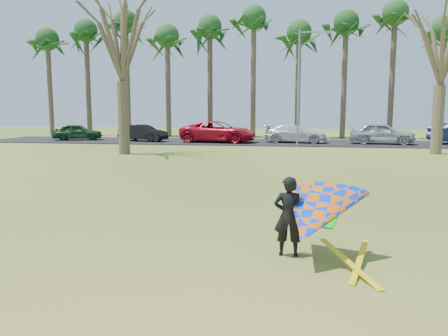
# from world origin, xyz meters

# --- Properties ---
(ground) EXTENTS (100.00, 100.00, 0.00)m
(ground) POSITION_xyz_m (0.00, 0.00, 0.00)
(ground) COLOR #2A5A13
(ground) RESTS_ON ground
(parking_strip) EXTENTS (46.00, 7.00, 0.06)m
(parking_strip) POSITION_xyz_m (0.00, 25.00, 0.03)
(parking_strip) COLOR black
(parking_strip) RESTS_ON ground
(palm_0) EXTENTS (4.84, 4.84, 10.84)m
(palm_0) POSITION_xyz_m (-22.00, 31.00, 9.17)
(palm_0) COLOR brown
(palm_0) RESTS_ON ground
(palm_1) EXTENTS (4.84, 4.84, 11.54)m
(palm_1) POSITION_xyz_m (-18.00, 31.00, 9.85)
(palm_1) COLOR #453829
(palm_1) RESTS_ON ground
(palm_2) EXTENTS (4.84, 4.84, 12.24)m
(palm_2) POSITION_xyz_m (-14.00, 31.00, 10.52)
(palm_2) COLOR #4C3D2D
(palm_2) RESTS_ON ground
(palm_3) EXTENTS (4.84, 4.84, 10.84)m
(palm_3) POSITION_xyz_m (-10.00, 31.00, 9.17)
(palm_3) COLOR brown
(palm_3) RESTS_ON ground
(palm_4) EXTENTS (4.84, 4.84, 11.54)m
(palm_4) POSITION_xyz_m (-6.00, 31.00, 9.85)
(palm_4) COLOR #453529
(palm_4) RESTS_ON ground
(palm_5) EXTENTS (4.84, 4.84, 12.24)m
(palm_5) POSITION_xyz_m (-2.00, 31.00, 10.52)
(palm_5) COLOR brown
(palm_5) RESTS_ON ground
(palm_6) EXTENTS (4.84, 4.84, 10.84)m
(palm_6) POSITION_xyz_m (2.00, 31.00, 9.17)
(palm_6) COLOR #4C3C2D
(palm_6) RESTS_ON ground
(palm_7) EXTENTS (4.84, 4.84, 11.54)m
(palm_7) POSITION_xyz_m (6.00, 31.00, 9.85)
(palm_7) COLOR #483B2B
(palm_7) RESTS_ON ground
(palm_8) EXTENTS (4.84, 4.84, 12.24)m
(palm_8) POSITION_xyz_m (10.00, 31.00, 10.52)
(palm_8) COLOR #47382A
(palm_8) RESTS_ON ground
(palm_9) EXTENTS (4.84, 4.84, 10.84)m
(palm_9) POSITION_xyz_m (14.00, 31.00, 9.17)
(palm_9) COLOR #4D3D2E
(palm_9) RESTS_ON ground
(bare_tree_left) EXTENTS (6.60, 6.60, 9.70)m
(bare_tree_left) POSITION_xyz_m (-8.00, 15.00, 6.92)
(bare_tree_left) COLOR #453829
(bare_tree_left) RESTS_ON ground
(bare_tree_right) EXTENTS (6.27, 6.27, 9.21)m
(bare_tree_right) POSITION_xyz_m (10.00, 18.00, 6.57)
(bare_tree_right) COLOR brown
(bare_tree_right) RESTS_ON ground
(streetlight) EXTENTS (2.28, 0.18, 8.00)m
(streetlight) POSITION_xyz_m (2.16, 22.00, 4.46)
(streetlight) COLOR gray
(streetlight) RESTS_ON ground
(car_0) EXTENTS (4.22, 2.67, 1.34)m
(car_0) POSITION_xyz_m (-15.93, 24.57, 0.73)
(car_0) COLOR #19401E
(car_0) RESTS_ON parking_strip
(car_1) EXTENTS (4.22, 2.41, 1.31)m
(car_1) POSITION_xyz_m (-10.15, 24.19, 0.72)
(car_1) COLOR black
(car_1) RESTS_ON parking_strip
(car_2) EXTENTS (6.11, 3.38, 1.62)m
(car_2) POSITION_xyz_m (-4.04, 24.11, 0.87)
(car_2) COLOR #AF0E1F
(car_2) RESTS_ON parking_strip
(car_3) EXTENTS (5.00, 2.65, 1.38)m
(car_3) POSITION_xyz_m (1.89, 24.68, 0.75)
(car_3) COLOR silver
(car_3) RESTS_ON parking_strip
(car_4) EXTENTS (4.86, 2.57, 1.58)m
(car_4) POSITION_xyz_m (8.12, 24.31, 0.85)
(car_4) COLOR #A0A4AD
(car_4) RESTS_ON parking_strip
(kite_flyer) EXTENTS (2.13, 2.39, 2.02)m
(kite_flyer) POSITION_xyz_m (2.15, -1.66, 0.84)
(kite_flyer) COLOR black
(kite_flyer) RESTS_ON ground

